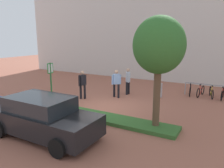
{
  "coord_description": "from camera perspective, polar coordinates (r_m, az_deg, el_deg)",
  "views": [
    {
      "loc": [
        5.95,
        -9.73,
        3.73
      ],
      "look_at": [
        -0.24,
        1.26,
        1.01
      ],
      "focal_mm": 35.55,
      "sensor_mm": 36.0,
      "label": 1
    }
  ],
  "objects": [
    {
      "name": "ground_plane",
      "position": [
        12.0,
        -1.96,
        -5.94
      ],
      "size": [
        60.0,
        60.0,
        0.0
      ],
      "primitive_type": "plane",
      "color": "#9E5B47"
    },
    {
      "name": "building_facade",
      "position": [
        19.66,
        12.19,
        15.62
      ],
      "size": [
        28.0,
        1.2,
        10.0
      ],
      "primitive_type": "cube",
      "color": "silver",
      "rests_on": "ground"
    },
    {
      "name": "planter_strip",
      "position": [
        10.33,
        -2.68,
        -8.52
      ],
      "size": [
        7.0,
        1.1,
        0.16
      ],
      "primitive_type": "cube",
      "color": "#336028",
      "rests_on": "ground"
    },
    {
      "name": "tree_sidewalk",
      "position": [
        8.75,
        11.98,
        9.47
      ],
      "size": [
        2.02,
        2.02,
        4.51
      ],
      "color": "brown",
      "rests_on": "ground"
    },
    {
      "name": "parking_sign_post",
      "position": [
        11.79,
        -15.45,
        1.25
      ],
      "size": [
        0.08,
        0.36,
        2.42
      ],
      "color": "#2D7238",
      "rests_on": "ground"
    },
    {
      "name": "bike_at_sign",
      "position": [
        12.08,
        -14.72,
        -4.48
      ],
      "size": [
        1.68,
        0.42,
        0.86
      ],
      "color": "black",
      "rests_on": "ground"
    },
    {
      "name": "bike_rack_cluster",
      "position": [
        15.06,
        24.19,
        -1.89
      ],
      "size": [
        3.21,
        1.56,
        0.83
      ],
      "color": "#99999E",
      "rests_on": "ground"
    },
    {
      "name": "bollard_steel",
      "position": [
        14.1,
        12.47,
        -1.57
      ],
      "size": [
        0.16,
        0.16,
        0.9
      ],
      "primitive_type": "cylinder",
      "color": "#ADADB2",
      "rests_on": "ground"
    },
    {
      "name": "person_shirt_blue",
      "position": [
        13.62,
        1.14,
        0.55
      ],
      "size": [
        0.49,
        0.46,
        1.72
      ],
      "color": "black",
      "rests_on": "ground"
    },
    {
      "name": "person_suited_dark",
      "position": [
        13.45,
        -7.59,
        0.29
      ],
      "size": [
        0.33,
        0.6,
        1.72
      ],
      "color": "black",
      "rests_on": "ground"
    },
    {
      "name": "person_shirt_white",
      "position": [
        14.38,
        4.11,
        1.14
      ],
      "size": [
        0.42,
        0.52,
        1.72
      ],
      "color": "black",
      "rests_on": "ground"
    },
    {
      "name": "car_black_suv",
      "position": [
        8.78,
        -17.18,
        -8.17
      ],
      "size": [
        4.3,
        2.03,
        1.54
      ],
      "color": "black",
      "rests_on": "ground"
    }
  ]
}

